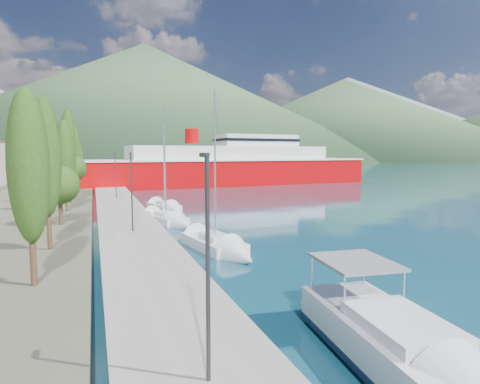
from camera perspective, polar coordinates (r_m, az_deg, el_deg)
name	(u,v)px	position (r m, az deg, el deg)	size (l,w,h in m)	color
ground	(131,173)	(138.62, -15.27, 2.61)	(1400.00, 1400.00, 0.00)	#114255
quay	(122,213)	(44.51, -16.44, -2.94)	(5.00, 88.00, 0.80)	gray
hills_far	(191,108)	(657.98, -6.95, 11.76)	(1480.00, 900.00, 180.00)	slate
hills_near	(209,110)	(407.79, -4.49, 11.58)	(1010.00, 520.00, 115.00)	#3A5B37
tree_row	(68,161)	(51.41, -23.25, 4.04)	(3.75, 64.69, 11.30)	#47301E
lamp_posts	(131,188)	(32.26, -15.23, 0.50)	(0.15, 45.38, 6.06)	#2D2D33
motor_cruiser	(419,370)	(13.68, 24.11, -22.07)	(4.01, 10.27, 3.69)	black
sailboat_near	(227,250)	(27.27, -1.92, -8.24)	(3.95, 8.71, 12.07)	silver
sailboat_mid	(174,222)	(38.61, -9.40, -4.21)	(4.54, 9.18, 12.77)	silver
sailboat_far	(170,209)	(47.45, -9.98, -2.38)	(3.97, 7.85, 11.04)	silver
ferry	(231,167)	(86.39, -1.27, 3.57)	(62.76, 18.19, 12.29)	#AF0407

